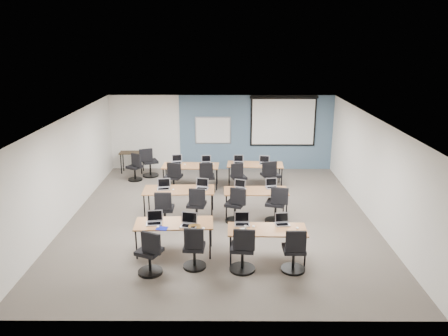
{
  "coord_description": "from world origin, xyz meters",
  "views": [
    {
      "loc": [
        0.15,
        -10.92,
        4.71
      ],
      "look_at": [
        0.11,
        0.4,
        1.26
      ],
      "focal_mm": 35.0,
      "sensor_mm": 36.0,
      "label": 1
    }
  ],
  "objects_px": {
    "task_chair_7": "(276,207)",
    "task_chair_8": "(174,180)",
    "task_chair_6": "(236,208)",
    "laptop_10": "(239,161)",
    "task_chair_1": "(194,251)",
    "training_table_mid_left": "(179,191)",
    "laptop_11": "(265,162)",
    "laptop_0": "(154,220)",
    "laptop_9": "(206,161)",
    "training_table_back_left": "(191,167)",
    "task_chair_3": "(294,254)",
    "laptop_1": "(189,223)",
    "training_table_front_left": "(174,225)",
    "task_chair_2": "(243,253)",
    "spare_chair_b": "(135,169)",
    "laptop_8": "(177,161)",
    "laptop_7": "(271,185)",
    "laptop_3": "(282,222)",
    "task_chair_9": "(207,180)",
    "utility_table": "(132,155)",
    "spare_chair_a": "(149,165)",
    "laptop_2": "(242,221)",
    "training_table_front_right": "(267,231)",
    "whiteboard": "(213,130)",
    "laptop_4": "(164,186)",
    "training_table_mid_right": "(256,192)",
    "task_chair_0": "(150,256)",
    "task_chair_4": "(164,212)",
    "task_chair_11": "(270,179)",
    "task_chair_5": "(197,208)",
    "projector_screen": "(283,118)",
    "laptop_6": "(240,187)"
  },
  "relations": [
    {
      "from": "whiteboard",
      "to": "task_chair_7",
      "type": "height_order",
      "value": "whiteboard"
    },
    {
      "from": "laptop_2",
      "to": "task_chair_7",
      "type": "height_order",
      "value": "task_chair_7"
    },
    {
      "from": "task_chair_5",
      "to": "laptop_8",
      "type": "xyz_separation_m",
      "value": [
        -0.85,
        3.15,
        0.38
      ]
    },
    {
      "from": "task_chair_7",
      "to": "spare_chair_a",
      "type": "bearing_deg",
      "value": 152.0
    },
    {
      "from": "laptop_2",
      "to": "laptop_9",
      "type": "bearing_deg",
      "value": 102.0
    },
    {
      "from": "training_table_mid_left",
      "to": "laptop_11",
      "type": "relative_size",
      "value": 5.8
    },
    {
      "from": "training_table_mid_left",
      "to": "laptop_2",
      "type": "height_order",
      "value": "laptop_2"
    },
    {
      "from": "task_chair_7",
      "to": "task_chair_8",
      "type": "xyz_separation_m",
      "value": [
        -2.93,
        2.25,
        -0.01
      ]
    },
    {
      "from": "spare_chair_b",
      "to": "laptop_4",
      "type": "bearing_deg",
      "value": -32.14
    },
    {
      "from": "laptop_8",
      "to": "task_chair_6",
      "type": "bearing_deg",
      "value": -71.89
    },
    {
      "from": "task_chair_3",
      "to": "laptop_10",
      "type": "distance_m",
      "value": 5.69
    },
    {
      "from": "laptop_1",
      "to": "laptop_11",
      "type": "xyz_separation_m",
      "value": [
        2.06,
        4.8,
        -0.0
      ]
    },
    {
      "from": "projector_screen",
      "to": "laptop_9",
      "type": "distance_m",
      "value": 3.35
    },
    {
      "from": "training_table_front_left",
      "to": "task_chair_6",
      "type": "relative_size",
      "value": 1.74
    },
    {
      "from": "training_table_back_left",
      "to": "task_chair_3",
      "type": "relative_size",
      "value": 1.82
    },
    {
      "from": "projector_screen",
      "to": "utility_table",
      "type": "bearing_deg",
      "value": -175.8
    },
    {
      "from": "task_chair_11",
      "to": "task_chair_6",
      "type": "bearing_deg",
      "value": -133.75
    },
    {
      "from": "laptop_0",
      "to": "laptop_1",
      "type": "relative_size",
      "value": 0.96
    },
    {
      "from": "laptop_7",
      "to": "task_chair_7",
      "type": "relative_size",
      "value": 0.31
    },
    {
      "from": "training_table_front_left",
      "to": "laptop_9",
      "type": "relative_size",
      "value": 5.59
    },
    {
      "from": "laptop_1",
      "to": "laptop_7",
      "type": "height_order",
      "value": "laptop_1"
    },
    {
      "from": "task_chair_1",
      "to": "laptop_6",
      "type": "relative_size",
      "value": 3.16
    },
    {
      "from": "task_chair_6",
      "to": "laptop_10",
      "type": "relative_size",
      "value": 3.1
    },
    {
      "from": "task_chair_1",
      "to": "laptop_10",
      "type": "bearing_deg",
      "value": 82.43
    },
    {
      "from": "whiteboard",
      "to": "task_chair_11",
      "type": "xyz_separation_m",
      "value": [
        1.84,
        -2.5,
        -1.01
      ]
    },
    {
      "from": "laptop_3",
      "to": "task_chair_7",
      "type": "bearing_deg",
      "value": 79.38
    },
    {
      "from": "laptop_0",
      "to": "task_chair_5",
      "type": "height_order",
      "value": "task_chair_5"
    },
    {
      "from": "training_table_mid_left",
      "to": "task_chair_8",
      "type": "bearing_deg",
      "value": 100.03
    },
    {
      "from": "training_table_back_left",
      "to": "task_chair_9",
      "type": "bearing_deg",
      "value": -40.76
    },
    {
      "from": "utility_table",
      "to": "task_chair_1",
      "type": "bearing_deg",
      "value": -69.66
    },
    {
      "from": "task_chair_1",
      "to": "task_chair_6",
      "type": "xyz_separation_m",
      "value": [
        0.92,
        2.38,
        0.01
      ]
    },
    {
      "from": "training_table_mid_right",
      "to": "laptop_0",
      "type": "xyz_separation_m",
      "value": [
        -2.39,
        -2.14,
        0.11
      ]
    },
    {
      "from": "training_table_back_left",
      "to": "laptop_7",
      "type": "xyz_separation_m",
      "value": [
        2.38,
        -2.11,
        0.11
      ]
    },
    {
      "from": "task_chair_3",
      "to": "utility_table",
      "type": "relative_size",
      "value": 1.19
    },
    {
      "from": "task_chair_0",
      "to": "task_chair_4",
      "type": "height_order",
      "value": "task_chair_4"
    },
    {
      "from": "laptop_9",
      "to": "laptop_7",
      "type": "bearing_deg",
      "value": -57.27
    },
    {
      "from": "laptop_0",
      "to": "laptop_3",
      "type": "xyz_separation_m",
      "value": [
        2.82,
        -0.05,
        -0.01
      ]
    },
    {
      "from": "laptop_0",
      "to": "laptop_9",
      "type": "distance_m",
      "value": 4.85
    },
    {
      "from": "laptop_1",
      "to": "task_chair_8",
      "type": "relative_size",
      "value": 0.35
    },
    {
      "from": "spare_chair_b",
      "to": "task_chair_8",
      "type": "bearing_deg",
      "value": -7.41
    },
    {
      "from": "training_table_front_left",
      "to": "laptop_11",
      "type": "distance_m",
      "value": 5.24
    },
    {
      "from": "training_table_front_right",
      "to": "spare_chair_a",
      "type": "height_order",
      "value": "spare_chair_a"
    },
    {
      "from": "laptop_11",
      "to": "laptop_0",
      "type": "bearing_deg",
      "value": -108.99
    },
    {
      "from": "training_table_back_left",
      "to": "whiteboard",
      "type": "bearing_deg",
      "value": 73.33
    },
    {
      "from": "training_table_front_left",
      "to": "laptop_11",
      "type": "height_order",
      "value": "laptop_11"
    },
    {
      "from": "laptop_3",
      "to": "laptop_10",
      "type": "height_order",
      "value": "laptop_10"
    },
    {
      "from": "training_table_mid_right",
      "to": "task_chair_4",
      "type": "xyz_separation_m",
      "value": [
        -2.37,
        -0.77,
        -0.27
      ]
    },
    {
      "from": "training_table_front_right",
      "to": "training_table_mid_left",
      "type": "relative_size",
      "value": 0.89
    },
    {
      "from": "whiteboard",
      "to": "training_table_mid_right",
      "type": "xyz_separation_m",
      "value": [
        1.27,
        -4.33,
        -0.77
      ]
    },
    {
      "from": "task_chair_2",
      "to": "spare_chair_b",
      "type": "relative_size",
      "value": 1.05
    }
  ]
}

